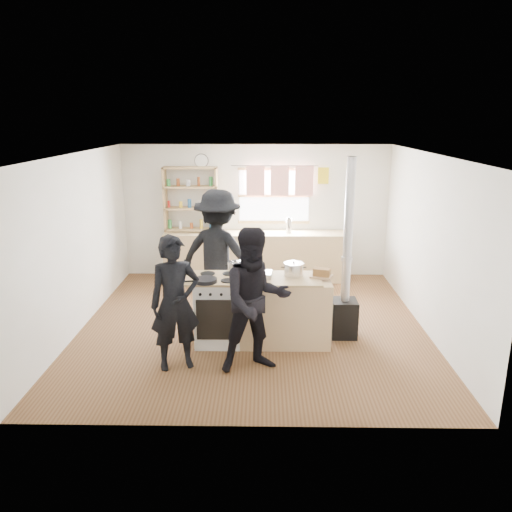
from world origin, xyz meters
The scene contains 14 objects.
ground centered at (0.00, 0.00, -0.01)m, with size 5.00×5.00×0.01m, color brown.
back_counter centered at (0.00, 2.22, 0.45)m, with size 3.40×0.55×0.90m, color tan.
shelving_unit centered at (-1.20, 2.34, 1.51)m, with size 1.00×0.28×1.20m.
thermos centered at (0.63, 2.22, 1.04)m, with size 0.10×0.10×0.28m, color silver.
cooking_island centered at (0.14, -0.55, 0.47)m, with size 1.97×0.64×0.93m.
skillet_greens centered at (-0.59, -0.76, 0.96)m, with size 0.34×0.34×0.05m.
roast_tray centered at (0.11, -0.52, 0.97)m, with size 0.32×0.28×0.07m.
stockpot_stove centered at (-0.23, -0.33, 1.01)m, with size 0.21×0.21×0.18m.
stockpot_counter centered at (0.56, -0.46, 1.02)m, with size 0.27×0.27×0.20m.
bread_board centered at (0.93, -0.52, 0.98)m, with size 0.33×0.28×0.12m.
flue_heater centered at (1.29, -0.34, 0.64)m, with size 0.35×0.35×2.50m.
person_near_left centered at (-0.90, -1.26, 0.83)m, with size 0.61×0.40×1.67m, color black.
person_near_right centered at (0.07, -1.30, 0.89)m, with size 0.86×0.67×1.77m, color black.
person_far centered at (-0.52, 0.40, 0.98)m, with size 1.27×0.73×1.96m, color black.
Camera 1 is at (0.16, -6.84, 3.00)m, focal length 35.00 mm.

